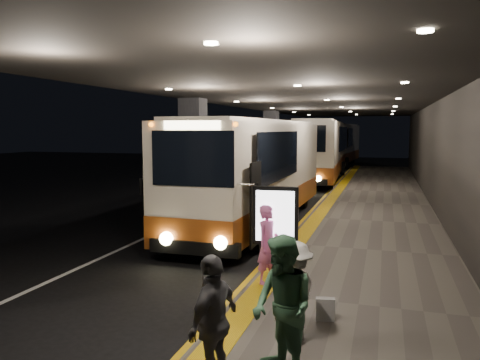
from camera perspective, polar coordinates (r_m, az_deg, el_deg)
The scene contains 18 objects.
ground at distance 13.12m, azimuth -6.39°, elevation -8.44°, with size 90.00×90.00×0.00m, color black.
lane_line_white at distance 18.30m, azimuth -5.27°, elevation -4.21°, with size 0.12×50.00×0.01m, color silver.
kerb_stripe_yellow at distance 17.16m, azimuth 7.69°, elevation -4.94°, with size 0.18×50.00×0.01m, color gold.
sidewalk at distance 16.93m, azimuth 15.76°, elevation -5.03°, with size 4.50×50.00×0.15m, color #514C44.
tactile_strip at distance 17.06m, azimuth 9.35°, elevation -4.52°, with size 0.50×50.00×0.01m, color gold.
terminal_wall at distance 16.72m, azimuth 23.81°, elevation 4.63°, with size 0.10×50.00×6.00m, color black.
support_columns at distance 16.99m, azimuth -5.70°, elevation 2.45°, with size 0.80×24.80×4.40m.
canopy at distance 16.86m, azimuth 8.43°, elevation 10.54°, with size 9.00×50.00×0.40m, color black.
coach_main at distance 16.20m, azimuth 1.92°, elevation 0.46°, with size 2.67×11.34×3.51m.
coach_second at distance 30.61m, azimuth 9.71°, elevation 3.32°, with size 3.05×12.07×3.76m.
coach_third at distance 43.82m, azimuth 11.86°, elevation 4.07°, with size 3.13×11.80×3.67m.
passenger_boarding at distance 9.66m, azimuth 3.43°, elevation -7.86°, with size 0.59×0.39×1.63m, color #CD5F9F.
passenger_waiting_green at distance 6.13m, azimuth 5.23°, elevation -15.25°, with size 0.89×0.55×1.84m, color #396848.
passenger_waiting_white at distance 7.19m, azimuth 6.67°, elevation -13.36°, with size 0.98×0.45×1.51m, color beige.
passenger_waiting_grey at distance 5.94m, azimuth -3.24°, elevation -16.84°, with size 0.98×0.50×1.67m, color #515157.
bag_polka at distance 8.17m, azimuth 10.35°, elevation -15.23°, with size 0.31×0.13×0.38m, color black.
info_sign at distance 9.71m, azimuth 4.35°, elevation -4.57°, with size 0.94×0.18×1.99m.
stanchion_post at distance 10.62m, azimuth 4.96°, elevation -8.31°, with size 0.05×0.05×1.00m, color black.
Camera 1 is at (5.13, -11.61, 3.31)m, focal length 35.00 mm.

